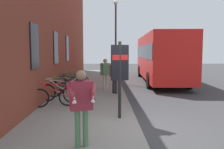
{
  "coord_description": "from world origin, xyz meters",
  "views": [
    {
      "loc": [
        -6.4,
        0.95,
        2.22
      ],
      "look_at": [
        2.41,
        0.73,
        1.35
      ],
      "focal_mm": 37.71,
      "sensor_mm": 36.0,
      "label": 1
    }
  ],
  "objects": [
    {
      "name": "bicycle_mid_rack",
      "position": [
        5.18,
        2.76,
        0.51
      ],
      "size": [
        0.61,
        1.73,
        0.97
      ],
      "color": "black",
      "rests_on": "sidewalk_pavement"
    },
    {
      "name": "transit_info_sign",
      "position": [
        0.86,
        0.53,
        1.72
      ],
      "size": [
        0.19,
        0.56,
        2.4
      ],
      "color": "black",
      "rests_on": "sidewalk_pavement"
    },
    {
      "name": "bicycle_far_end",
      "position": [
        4.35,
        2.83,
        0.51
      ],
      "size": [
        0.48,
        1.77,
        0.97
      ],
      "color": "black",
      "rests_on": "sidewalk_pavement"
    },
    {
      "name": "pedestrian_by_facade",
      "position": [
        5.24,
        0.52,
        1.15
      ],
      "size": [
        0.5,
        0.53,
        1.69
      ],
      "color": "#26262D",
      "rests_on": "sidewalk_pavement"
    },
    {
      "name": "street_lamp",
      "position": [
        9.69,
        0.3,
        3.35
      ],
      "size": [
        0.28,
        0.28,
        5.49
      ],
      "color": "#333338",
      "rests_on": "sidewalk_pavement"
    },
    {
      "name": "bicycle_by_door",
      "position": [
        6.17,
        2.83,
        0.51
      ],
      "size": [
        0.48,
        1.77,
        0.97
      ],
      "color": "black",
      "rests_on": "sidewalk_pavement"
    },
    {
      "name": "sidewalk_pavement",
      "position": [
        8.0,
        1.75,
        0.06
      ],
      "size": [
        24.0,
        3.5,
        0.12
      ],
      "primitive_type": "cube",
      "color": "gray",
      "rests_on": "ground"
    },
    {
      "name": "ground",
      "position": [
        6.0,
        -1.0,
        0.0
      ],
      "size": [
        60.0,
        60.0,
        0.0
      ],
      "primitive_type": "plane",
      "color": "#38383A"
    },
    {
      "name": "tourist_with_hotdogs",
      "position": [
        -1.39,
        1.49,
        1.17
      ],
      "size": [
        0.67,
        0.66,
        1.7
      ],
      "color": "#4C724C",
      "rests_on": "sidewalk_pavement"
    },
    {
      "name": "bicycle_end_of_row",
      "position": [
        7.07,
        2.78,
        0.51
      ],
      "size": [
        0.52,
        1.75,
        0.97
      ],
      "color": "black",
      "rests_on": "sidewalk_pavement"
    },
    {
      "name": "bicycle_nearest_sign",
      "position": [
        3.31,
        2.9,
        0.51
      ],
      "size": [
        0.7,
        1.69,
        0.97
      ],
      "color": "black",
      "rests_on": "sidewalk_pavement"
    },
    {
      "name": "city_bus",
      "position": [
        10.75,
        -3.0,
        1.92
      ],
      "size": [
        10.63,
        3.14,
        3.35
      ],
      "color": "red",
      "rests_on": "ground"
    },
    {
      "name": "bicycle_beside_lamp",
      "position": [
        2.43,
        2.92,
        0.51
      ],
      "size": [
        0.56,
        1.74,
        0.97
      ],
      "color": "black",
      "rests_on": "sidewalk_pavement"
    },
    {
      "name": "pedestrian_crossing_street",
      "position": [
        6.13,
        1.0,
        1.17
      ],
      "size": [
        0.51,
        0.53,
        1.71
      ],
      "color": "#B2A599",
      "rests_on": "sidewalk_pavement"
    },
    {
      "name": "station_facade",
      "position": [
        8.99,
        3.8,
        3.99
      ],
      "size": [
        22.0,
        0.65,
        7.98
      ],
      "color": "brown",
      "rests_on": "ground"
    }
  ]
}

